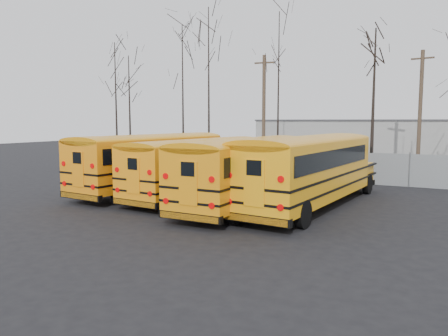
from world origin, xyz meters
The scene contains 15 objects.
ground centered at (0.00, 0.00, 0.00)m, with size 120.00×120.00×0.00m, color black.
fence centered at (0.00, 12.00, 1.00)m, with size 40.00×0.04×2.00m, color gray.
distant_building centered at (2.00, 32.00, 2.00)m, with size 22.00×8.00×4.00m, color #A9A9A4.
bus_a centered at (-4.63, 3.47, 1.94)m, with size 3.87×12.01×3.31m.
bus_b centered at (-1.43, 3.13, 1.82)m, with size 3.56×11.31×3.12m.
bus_c centered at (1.78, 2.05, 1.90)m, with size 2.82×11.64×3.25m.
bus_d centered at (4.51, 2.94, 1.98)m, with size 3.83×12.27×3.38m.
utility_pole_left centered at (-3.74, 17.41, 4.80)m, with size 1.67×0.29×9.35m.
utility_pole_right centered at (7.96, 20.12, 4.77)m, with size 1.65×0.41×9.28m.
tree_0 centered at (-18.22, 15.90, 5.65)m, with size 0.26×0.26×11.29m, color black.
tree_1 centered at (-14.69, 13.59, 4.77)m, with size 0.26×0.26×9.54m, color black.
tree_2 centered at (-10.26, 15.22, 6.00)m, with size 0.26×0.26×12.00m, color black.
tree_3 centered at (-7.12, 14.14, 6.41)m, with size 0.26×0.26×12.82m, color black.
tree_4 centered at (-2.35, 17.05, 6.29)m, with size 0.26×0.26×12.58m, color black.
tree_5 centered at (5.53, 13.58, 4.96)m, with size 0.26×0.26×9.93m, color black.
Camera 1 is at (10.12, -16.45, 4.00)m, focal length 35.00 mm.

